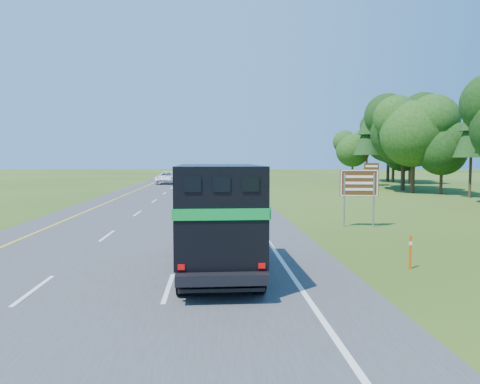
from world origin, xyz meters
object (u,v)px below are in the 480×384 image
at_px(horse_truck, 218,214).
at_px(white_suv, 168,178).
at_px(far_car, 188,169).
at_px(exit_sign, 360,185).

bearing_deg(horse_truck, white_suv, 96.18).
height_order(far_car, exit_sign, exit_sign).
bearing_deg(exit_sign, far_car, 106.85).
relative_size(horse_truck, exit_sign, 2.26).
height_order(horse_truck, far_car, horse_truck).
bearing_deg(exit_sign, horse_truck, -120.05).
bearing_deg(horse_truck, exit_sign, 50.08).
height_order(white_suv, exit_sign, exit_sign).
relative_size(far_car, exit_sign, 1.34).
xyz_separation_m(white_suv, exit_sign, (14.06, -42.99, 1.29)).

